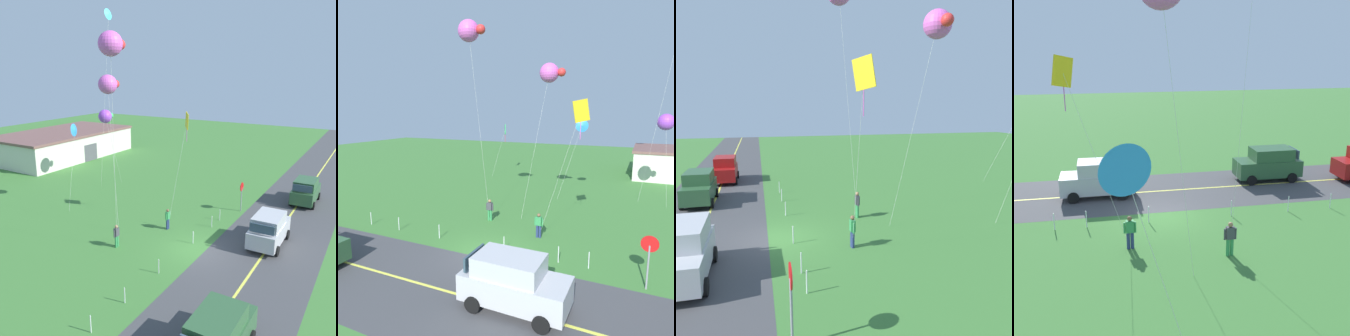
{
  "view_description": "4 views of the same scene",
  "coord_description": "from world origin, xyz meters",
  "views": [
    {
      "loc": [
        -20.13,
        -9.58,
        11.66
      ],
      "look_at": [
        1.39,
        3.08,
        4.97
      ],
      "focal_mm": 39.11,
      "sensor_mm": 36.0,
      "label": 1
    },
    {
      "loc": [
        7.76,
        -14.36,
        7.93
      ],
      "look_at": [
        -0.69,
        4.21,
        4.19
      ],
      "focal_mm": 33.04,
      "sensor_mm": 36.0,
      "label": 2
    },
    {
      "loc": [
        17.01,
        -0.82,
        6.76
      ],
      "look_at": [
        -0.27,
        3.58,
        3.51
      ],
      "focal_mm": 36.62,
      "sensor_mm": 36.0,
      "label": 3
    },
    {
      "loc": [
        2.96,
        20.86,
        9.06
      ],
      "look_at": [
        -0.43,
        3.63,
        3.79
      ],
      "focal_mm": 44.62,
      "sensor_mm": 36.0,
      "label": 4
    }
  ],
  "objects": [
    {
      "name": "ground_plane",
      "position": [
        0.0,
        0.0,
        -0.05
      ],
      "size": [
        120.0,
        120.0,
        0.1
      ],
      "primitive_type": "cube",
      "color": "#3D7533"
    },
    {
      "name": "asphalt_road",
      "position": [
        0.0,
        -4.0,
        0.0
      ],
      "size": [
        120.0,
        7.0,
        0.0
      ],
      "primitive_type": "cube",
      "color": "#424244",
      "rests_on": "ground"
    },
    {
      "name": "road_centre_stripe",
      "position": [
        0.0,
        -4.0,
        0.01
      ],
      "size": [
        120.0,
        0.16,
        0.0
      ],
      "primitive_type": "cube",
      "color": "#E5E04C",
      "rests_on": "asphalt_road"
    },
    {
      "name": "car_suv_foreground",
      "position": [
        3.29,
        -3.83,
        1.15
      ],
      "size": [
        4.4,
        2.12,
        2.24
      ],
      "color": "#B7B7BC",
      "rests_on": "ground"
    },
    {
      "name": "stop_sign",
      "position": [
        8.25,
        -0.1,
        1.8
      ],
      "size": [
        0.76,
        0.08,
        2.56
      ],
      "color": "gray",
      "rests_on": "ground"
    },
    {
      "name": "person_adult_near",
      "position": [
        1.94,
        3.43,
        0.86
      ],
      "size": [
        0.58,
        0.22,
        1.6
      ],
      "rotation": [
        0.0,
        0.0,
        0.94
      ],
      "color": "navy",
      "rests_on": "ground"
    },
    {
      "name": "person_adult_companion",
      "position": [
        -2.33,
        4.93,
        0.86
      ],
      "size": [
        0.58,
        0.22,
        1.6
      ],
      "rotation": [
        0.0,
        0.0,
        6.09
      ],
      "color": "#338C4C",
      "rests_on": "ground"
    },
    {
      "name": "kite_red_low",
      "position": [
        4.33,
        3.17,
        7.82
      ],
      "size": [
        2.88,
        0.73,
        8.64
      ],
      "color": "silver",
      "rests_on": "ground"
    },
    {
      "name": "kite_blue_mid",
      "position": [
        -3.23,
        4.05,
        13.09
      ],
      "size": [
        1.9,
        1.59,
        13.79
      ],
      "color": "silver",
      "rests_on": "ground"
    },
    {
      "name": "kite_yellow_high",
      "position": [
        2.57,
        13.06,
        6.69
      ],
      "size": [
        2.45,
        0.9,
        7.27
      ],
      "color": "silver",
      "rests_on": "ground"
    },
    {
      "name": "kite_green_far",
      "position": [
        9.24,
        15.2,
        7.05
      ],
      "size": [
        1.9,
        2.17,
        7.75
      ],
      "color": "silver",
      "rests_on": "ground"
    },
    {
      "name": "kite_pink_drift",
      "position": [
        -8.64,
        21.36,
        5.57
      ],
      "size": [
        0.97,
        3.01,
        6.37
      ],
      "color": "silver",
      "rests_on": "ground"
    },
    {
      "name": "kite_cyan_top",
      "position": [
        1.11,
        7.95,
        10.67
      ],
      "size": [
        2.63,
        2.37,
        11.37
      ],
      "color": "silver",
      "rests_on": "ground"
    },
    {
      "name": "fence_post_0",
      "position": [
        -9.63,
        0.7,
        0.45
      ],
      "size": [
        0.05,
        0.05,
        0.9
      ],
      "primitive_type": "cylinder",
      "color": "silver",
      "rests_on": "ground"
    },
    {
      "name": "fence_post_1",
      "position": [
        -7.06,
        0.7,
        0.45
      ],
      "size": [
        0.05,
        0.05,
        0.9
      ],
      "primitive_type": "cylinder",
      "color": "silver",
      "rests_on": "ground"
    },
    {
      "name": "fence_post_2",
      "position": [
        -3.74,
        0.7,
        0.45
      ],
      "size": [
        0.05,
        0.05,
        0.9
      ],
      "primitive_type": "cylinder",
      "color": "silver",
      "rests_on": "ground"
    },
    {
      "name": "fence_post_3",
      "position": [
        0.78,
        0.7,
        0.45
      ],
      "size": [
        0.05,
        0.05,
        0.9
      ],
      "primitive_type": "cylinder",
      "color": "silver",
      "rests_on": "ground"
    },
    {
      "name": "fence_post_4",
      "position": [
        3.96,
        0.7,
        0.45
      ],
      "size": [
        0.05,
        0.05,
        0.9
      ],
      "primitive_type": "cylinder",
      "color": "silver",
      "rests_on": "ground"
    },
    {
      "name": "fence_post_5",
      "position": [
        5.55,
        0.7,
        0.45
      ],
      "size": [
        0.05,
        0.05,
        0.9
      ],
      "primitive_type": "cylinder",
      "color": "silver",
      "rests_on": "ground"
    }
  ]
}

